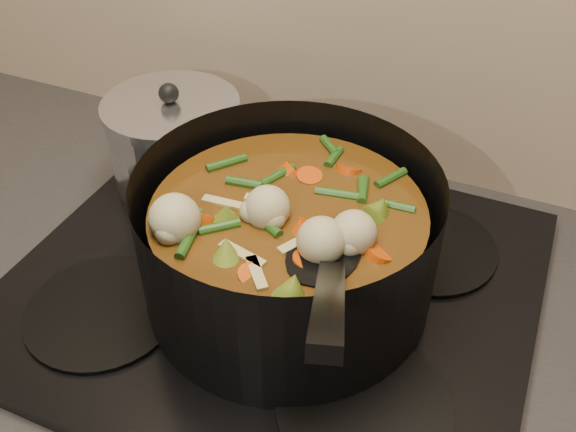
% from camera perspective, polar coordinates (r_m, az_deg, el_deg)
% --- Properties ---
extents(stovetop, '(0.62, 0.54, 0.03)m').
position_cam_1_polar(stovetop, '(0.80, -1.30, -6.04)').
color(stovetop, black).
rests_on(stovetop, counter).
extents(stockpot, '(0.37, 0.44, 0.25)m').
position_cam_1_polar(stockpot, '(0.73, 0.02, -2.49)').
color(stockpot, black).
rests_on(stockpot, stovetop).
extents(saucepan, '(0.19, 0.19, 0.16)m').
position_cam_1_polar(saucepan, '(0.93, -10.00, 6.54)').
color(saucepan, silver).
rests_on(saucepan, stovetop).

